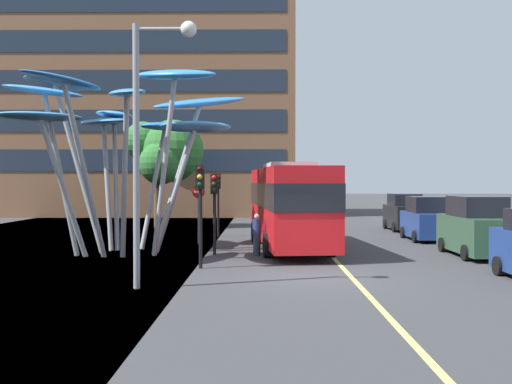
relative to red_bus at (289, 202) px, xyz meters
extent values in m
cube|color=#38383A|center=(0.27, -7.38, -2.09)|extent=(120.00, 240.00, 0.10)
cube|color=#E0D666|center=(1.57, -7.38, -2.05)|extent=(0.16, 144.00, 0.01)
cube|color=red|center=(0.00, 0.00, -0.12)|extent=(3.45, 10.21, 3.15)
cube|color=black|center=(0.00, 0.00, 0.32)|extent=(3.49, 10.32, 1.01)
cube|color=yellow|center=(-0.48, 4.92, 1.16)|extent=(1.38, 0.23, 0.36)
cube|color=#B2B2B7|center=(0.00, 0.00, 1.58)|extent=(2.20, 3.67, 0.24)
cylinder|color=black|center=(0.94, 3.21, -1.56)|extent=(0.37, 0.98, 0.96)
cylinder|color=black|center=(-1.54, 2.97, -1.56)|extent=(0.37, 0.98, 0.96)
cylinder|color=black|center=(1.51, -2.63, -1.56)|extent=(0.37, 0.98, 0.96)
cylinder|color=black|center=(-0.98, -2.87, -1.56)|extent=(0.37, 0.98, 0.96)
cylinder|color=#9EA0A5|center=(-4.74, -1.30, 0.56)|extent=(1.83, 0.53, 5.27)
ellipsoid|color=#4CA3E5|center=(-3.94, -1.15, 3.16)|extent=(3.16, 1.88, 0.58)
cylinder|color=#9EA0A5|center=(-4.76, -0.54, 1.13)|extent=(2.08, 1.23, 6.42)
ellipsoid|color=#2D7FD1|center=(-3.85, -0.06, 4.31)|extent=(4.37, 3.14, 1.15)
cylinder|color=#9EA0A5|center=(-6.02, 0.71, 0.70)|extent=(0.98, 2.14, 5.57)
ellipsoid|color=#2D7FD1|center=(-5.66, 1.65, 3.45)|extent=(2.71, 3.80, 0.61)
cylinder|color=#9EA0A5|center=(-7.54, -0.06, 0.91)|extent=(0.66, 1.38, 5.95)
ellipsoid|color=#4CA3E5|center=(-7.75, 0.50, 3.86)|extent=(2.55, 3.45, 0.65)
cylinder|color=#9EA0A5|center=(-7.83, -0.34, 0.73)|extent=(0.81, 1.10, 5.58)
ellipsoid|color=#388EDB|center=(-8.10, 0.07, 3.50)|extent=(3.72, 4.54, 0.68)
cylinder|color=#9EA0A5|center=(-8.78, -1.32, 1.48)|extent=(2.31, 0.67, 7.11)
ellipsoid|color=#4299E0|center=(-9.82, -1.10, 5.01)|extent=(3.03, 2.08, 0.95)
cylinder|color=#9EA0A5|center=(-9.07, -2.58, 1.18)|extent=(1.37, 0.72, 6.48)
ellipsoid|color=#388EDB|center=(-9.63, -2.81, 4.39)|extent=(3.31, 2.44, 0.67)
cylinder|color=#9EA0A5|center=(-8.78, -3.12, 0.63)|extent=(1.64, 1.33, 5.42)
ellipsoid|color=#4CA3E5|center=(-9.46, -3.65, 3.31)|extent=(3.54, 3.22, 0.42)
cylinder|color=#9EA0A5|center=(-7.75, -3.77, 1.19)|extent=(1.08, 2.38, 6.54)
ellipsoid|color=#2D7FD1|center=(-8.16, -4.83, 4.43)|extent=(2.52, 4.16, 0.29)
cylinder|color=#9EA0A5|center=(-6.29, -3.68, 1.00)|extent=(0.88, 2.12, 6.15)
ellipsoid|color=#388EDB|center=(-5.97, -4.62, 4.04)|extent=(2.35, 3.81, 0.83)
cylinder|color=#9EA0A5|center=(-5.01, -2.45, 1.50)|extent=(1.16, 0.60, 7.12)
ellipsoid|color=#2D7FD1|center=(-4.56, -2.62, 5.05)|extent=(3.72, 2.53, 0.80)
cylinder|color=black|center=(-3.25, -5.63, -0.30)|extent=(0.12, 0.12, 3.49)
cube|color=black|center=(-3.25, -5.77, 1.05)|extent=(0.28, 0.24, 0.80)
sphere|color=#390706|center=(-3.25, -5.90, 1.31)|extent=(0.18, 0.18, 0.18)
sphere|color=orange|center=(-3.25, -5.90, 1.05)|extent=(0.18, 0.18, 0.18)
sphere|color=black|center=(-3.25, -5.90, 0.79)|extent=(0.18, 0.18, 0.18)
cylinder|color=black|center=(-3.08, -1.99, -0.42)|extent=(0.12, 0.12, 3.24)
cube|color=black|center=(-3.08, -2.13, 0.79)|extent=(0.28, 0.24, 0.80)
sphere|color=red|center=(-3.08, -2.26, 1.05)|extent=(0.18, 0.18, 0.18)
sphere|color=#3A2707|center=(-3.08, -2.26, 0.79)|extent=(0.18, 0.18, 0.18)
sphere|color=black|center=(-3.08, -2.26, 0.53)|extent=(0.18, 0.18, 0.18)
cylinder|color=black|center=(-3.51, 5.50, -0.37)|extent=(0.12, 0.12, 3.36)
cube|color=black|center=(-3.51, 5.36, 0.91)|extent=(0.28, 0.24, 0.80)
sphere|color=red|center=(-3.51, 5.23, 1.17)|extent=(0.18, 0.18, 0.18)
sphere|color=#3A2707|center=(-3.51, 5.23, 0.91)|extent=(0.18, 0.18, 0.18)
sphere|color=black|center=(-3.51, 5.23, 0.65)|extent=(0.18, 0.18, 0.18)
cylinder|color=black|center=(6.22, -7.01, -1.74)|extent=(0.20, 0.60, 0.60)
cube|color=#2D5138|center=(7.25, -2.34, -1.17)|extent=(1.78, 4.44, 1.38)
cube|color=black|center=(7.25, -2.34, -0.08)|extent=(1.64, 2.44, 0.80)
cylinder|color=black|center=(8.14, -0.96, -1.74)|extent=(0.20, 0.60, 0.60)
cylinder|color=black|center=(6.36, -0.96, -1.74)|extent=(0.20, 0.60, 0.60)
cylinder|color=black|center=(6.36, -3.71, -1.74)|extent=(0.20, 0.60, 0.60)
cube|color=navy|center=(7.07, 3.74, -1.26)|extent=(1.83, 3.81, 1.22)
cube|color=black|center=(7.07, 3.74, -0.25)|extent=(1.68, 2.10, 0.79)
cylinder|color=black|center=(7.99, 4.92, -1.74)|extent=(0.20, 0.60, 0.60)
cylinder|color=black|center=(6.16, 4.92, -1.74)|extent=(0.20, 0.60, 0.60)
cylinder|color=black|center=(7.99, 2.56, -1.74)|extent=(0.20, 0.60, 0.60)
cylinder|color=black|center=(6.16, 2.56, -1.74)|extent=(0.20, 0.60, 0.60)
cube|color=black|center=(7.34, 9.54, -1.20)|extent=(1.73, 4.00, 1.32)
cube|color=black|center=(7.34, 9.54, -0.19)|extent=(1.59, 2.20, 0.70)
cylinder|color=black|center=(8.21, 10.78, -1.74)|extent=(0.20, 0.60, 0.60)
cylinder|color=black|center=(6.48, 10.78, -1.74)|extent=(0.20, 0.60, 0.60)
cylinder|color=black|center=(8.21, 8.30, -1.74)|extent=(0.20, 0.60, 0.60)
cylinder|color=black|center=(6.48, 8.30, -1.74)|extent=(0.20, 0.60, 0.60)
cylinder|color=gray|center=(-4.62, -9.30, 1.58)|extent=(0.18, 0.18, 7.24)
cylinder|color=gray|center=(-3.90, -9.30, 5.05)|extent=(1.44, 0.12, 0.12)
sphere|color=silver|center=(-3.18, -9.30, 5.05)|extent=(0.44, 0.44, 0.44)
cylinder|color=brown|center=(-7.84, 11.55, -0.64)|extent=(0.45, 0.45, 2.80)
sphere|color=#2D6B2D|center=(-8.85, 12.26, 3.52)|extent=(2.53, 2.53, 2.53)
sphere|color=#2D6B2D|center=(-6.88, 12.27, 2.17)|extent=(2.66, 2.66, 2.66)
sphere|color=#2D6B2D|center=(-6.88, 11.87, 2.91)|extent=(3.90, 3.90, 3.90)
sphere|color=#2D6B2D|center=(-7.49, 10.70, 2.02)|extent=(2.66, 2.66, 2.66)
cylinder|color=brown|center=(-8.62, 22.56, -0.39)|extent=(0.50, 0.50, 3.31)
sphere|color=#2D6B2D|center=(-8.51, 22.23, 2.81)|extent=(3.19, 3.19, 3.19)
sphere|color=#2D6B2D|center=(-8.13, 23.08, 2.81)|extent=(3.19, 3.19, 3.19)
sphere|color=#2D6B2D|center=(-9.70, 23.40, 3.18)|extent=(3.98, 3.98, 3.98)
sphere|color=#2D6B2D|center=(-9.77, 23.40, 3.29)|extent=(3.96, 3.96, 3.96)
sphere|color=#2D6B2D|center=(-7.81, 23.47, 2.63)|extent=(2.71, 2.71, 2.71)
cylinder|color=#2D3342|center=(-1.38, -2.30, -1.61)|extent=(0.29, 0.29, 0.87)
cylinder|color=navy|center=(-1.38, -2.30, -0.89)|extent=(0.34, 0.34, 0.57)
sphere|color=tan|center=(-1.38, -2.30, -0.49)|extent=(0.22, 0.22, 0.22)
cylinder|color=gray|center=(-4.16, 1.96, -0.67)|extent=(0.08, 0.08, 2.75)
cylinder|color=red|center=(-4.16, 1.93, 0.41)|extent=(0.60, 0.03, 0.60)
cube|color=white|center=(-4.16, 1.90, 0.41)|extent=(0.40, 0.04, 0.11)
cube|color=brown|center=(-11.02, 26.44, 7.54)|extent=(25.04, 10.20, 19.18)
cube|color=#1E2838|center=(-11.02, 21.33, 2.59)|extent=(23.54, 0.08, 1.79)
cube|color=#1E2838|center=(-11.02, 21.33, 5.79)|extent=(23.54, 0.08, 1.79)
cube|color=#1E2838|center=(-11.02, 21.33, 8.98)|extent=(23.54, 0.08, 1.79)
cube|color=#1E2838|center=(-11.02, 21.33, 12.18)|extent=(23.54, 0.08, 1.79)
cube|color=#1E2838|center=(-11.02, 21.33, 15.37)|extent=(23.54, 0.08, 1.79)
camera|label=1|loc=(-1.17, -25.06, 0.90)|focal=40.50mm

